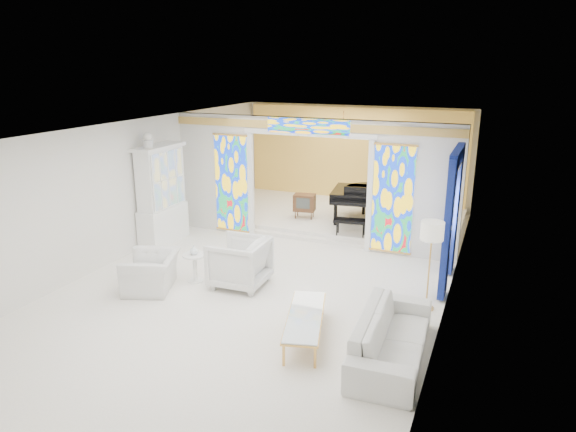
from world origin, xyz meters
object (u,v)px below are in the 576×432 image
at_px(grand_piano, 364,194).
at_px(tv_console, 304,203).
at_px(armchair_right, 239,262).
at_px(sofa, 392,336).
at_px(coffee_table, 305,317).
at_px(armchair_left, 151,272).
at_px(china_cabinet, 162,196).

relative_size(grand_piano, tv_console, 4.09).
bearing_deg(tv_console, armchair_right, -95.50).
xyz_separation_m(sofa, grand_piano, (-2.07, 6.17, 0.51)).
xyz_separation_m(coffee_table, grand_piano, (-0.69, 6.14, 0.50)).
xyz_separation_m(armchair_left, tv_console, (1.21, 5.05, 0.25)).
bearing_deg(tv_console, china_cabinet, -143.20).
distance_m(china_cabinet, grand_piano, 5.21).
xyz_separation_m(china_cabinet, armchair_right, (2.88, -1.52, -0.69)).
xyz_separation_m(china_cabinet, coffee_table, (4.79, -2.93, -0.81)).
xyz_separation_m(sofa, coffee_table, (-1.38, 0.04, 0.02)).
distance_m(china_cabinet, armchair_left, 2.86).
bearing_deg(coffee_table, sofa, -1.56).
distance_m(china_cabinet, armchair_right, 3.33).
xyz_separation_m(armchair_right, grand_piano, (1.22, 4.73, 0.38)).
xyz_separation_m(armchair_left, armchair_right, (1.47, 0.82, 0.13)).
relative_size(sofa, grand_piano, 0.89).
bearing_deg(grand_piano, armchair_left, -123.86).
bearing_deg(armchair_left, grand_piano, 132.92).
distance_m(sofa, tv_console, 6.69).
bearing_deg(grand_piano, armchair_right, -112.44).
bearing_deg(coffee_table, armchair_right, 143.69).
height_order(armchair_left, sofa, armchair_left).
bearing_deg(armchair_left, armchair_right, 97.97).
distance_m(armchair_left, armchair_right, 1.69).
bearing_deg(sofa, grand_piano, 15.83).
bearing_deg(armchair_right, china_cabinet, -120.10).
relative_size(china_cabinet, armchair_right, 2.60).
relative_size(sofa, tv_console, 3.65).
xyz_separation_m(china_cabinet, grand_piano, (4.10, 3.21, -0.31)).
height_order(armchair_right, grand_piano, grand_piano).
bearing_deg(grand_piano, sofa, -79.49).
height_order(armchair_left, grand_piano, grand_piano).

